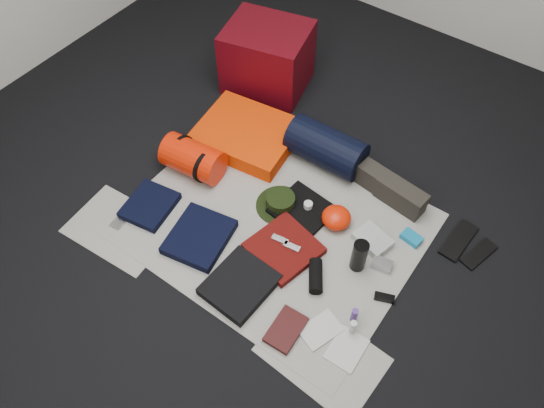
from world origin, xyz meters
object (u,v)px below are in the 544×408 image
Objects in this scene: compact_camera at (382,264)px; sleeping_pad at (247,134)px; stuff_sack at (193,159)px; water_bottle at (359,256)px; paperback_book at (286,329)px; navy_duffel at (326,147)px; red_cabinet at (267,58)px.

sleeping_pad is at bearing 155.41° from compact_camera.
sleeping_pad is at bearing 74.30° from stuff_sack.
water_bottle is 0.95× the size of paperback_book.
compact_camera is (0.66, -0.47, -0.10)m from navy_duffel.
red_cabinet is at bearing 150.82° from navy_duffel.
navy_duffel is 4.33× the size of compact_camera.
water_bottle is (1.17, -0.00, -0.00)m from stuff_sack.
water_bottle is at bearing -49.51° from red_cabinet.
navy_duffel reaches higher than water_bottle.
red_cabinet is 4.91× the size of compact_camera.
stuff_sack reaches higher than compact_camera.
paperback_book is (1.07, -0.54, -0.09)m from stuff_sack.
water_bottle is (0.55, -0.54, -0.02)m from navy_duffel.
water_bottle is at bearing -20.54° from sleeping_pad.
water_bottle is (1.28, -0.93, -0.11)m from red_cabinet.
paperback_book is at bearing -68.48° from navy_duffel.
sleeping_pad is (0.22, -0.53, -0.17)m from red_cabinet.
navy_duffel is (0.51, 0.15, 0.07)m from sleeping_pad.
red_cabinet is 0.60m from sleeping_pad.
navy_duffel is 0.77m from water_bottle.
stuff_sack is 1.20m from paperback_book.
red_cabinet is 1.13× the size of navy_duffel.
stuff_sack is at bearing 173.93° from compact_camera.
water_bottle reaches higher than compact_camera.
sleeping_pad reaches higher than compact_camera.
stuff_sack is at bearing -140.04° from navy_duffel.
paperback_book is at bearing -100.60° from water_bottle.
navy_duffel is (0.73, -0.39, -0.10)m from red_cabinet.
navy_duffel is 0.82m from compact_camera.
stuff_sack is at bearing -96.51° from red_cabinet.
navy_duffel is at bearing -41.52° from red_cabinet.
paperback_book is (-0.10, -0.54, -0.09)m from water_bottle.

